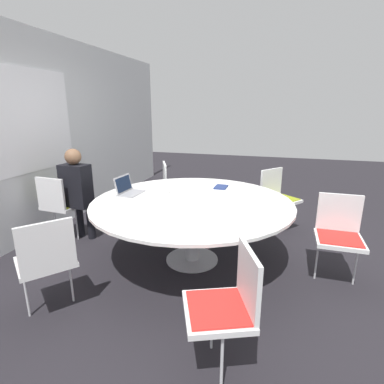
% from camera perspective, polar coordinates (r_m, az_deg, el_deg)
% --- Properties ---
extents(ground_plane, '(16.00, 16.00, 0.00)m').
position_cam_1_polar(ground_plane, '(3.59, 0.00, -12.78)').
color(ground_plane, black).
extents(wall_back, '(8.00, 0.07, 2.70)m').
position_cam_1_polar(wall_back, '(4.36, -29.93, 8.94)').
color(wall_back, silver).
rests_on(wall_back, ground_plane).
extents(conference_table, '(2.21, 2.21, 0.73)m').
position_cam_1_polar(conference_table, '(3.33, 0.00, -2.99)').
color(conference_table, '#B7B7BC').
rests_on(conference_table, ground_plane).
extents(chair_0, '(0.45, 0.47, 0.88)m').
position_cam_1_polar(chair_0, '(4.27, -23.93, -1.73)').
color(chair_0, silver).
rests_on(chair_0, ground_plane).
extents(chair_1, '(0.61, 0.60, 0.88)m').
position_cam_1_polar(chair_1, '(2.79, -26.02, -11.09)').
color(chair_1, silver).
rests_on(chair_1, ground_plane).
extents(chair_2, '(0.57, 0.56, 0.88)m').
position_cam_1_polar(chair_2, '(2.05, 6.83, -19.82)').
color(chair_2, silver).
rests_on(chair_2, ground_plane).
extents(chair_3, '(0.43, 0.45, 0.88)m').
position_cam_1_polar(chair_3, '(3.35, 26.20, -6.64)').
color(chair_3, silver).
rests_on(chair_3, ground_plane).
extents(chair_4, '(0.61, 0.60, 0.88)m').
position_cam_1_polar(chair_4, '(4.41, 15.96, -0.42)').
color(chair_4, silver).
rests_on(chair_4, ground_plane).
extents(chair_5, '(0.58, 0.57, 0.88)m').
position_cam_1_polar(chair_5, '(4.80, -3.65, 1.49)').
color(chair_5, silver).
rests_on(chair_5, ground_plane).
extents(person_0, '(0.28, 0.37, 1.23)m').
position_cam_1_polar(person_0, '(4.12, -21.02, 0.73)').
color(person_0, black).
rests_on(person_0, ground_plane).
extents(laptop, '(0.34, 0.26, 0.21)m').
position_cam_1_polar(laptop, '(3.64, -12.13, 0.52)').
color(laptop, '#99999E').
rests_on(laptop, conference_table).
extents(spiral_notebook, '(0.22, 0.16, 0.02)m').
position_cam_1_polar(spiral_notebook, '(3.85, 5.55, 0.95)').
color(spiral_notebook, navy).
rests_on(spiral_notebook, conference_table).
extents(coffee_cup, '(0.07, 0.07, 0.09)m').
position_cam_1_polar(coffee_cup, '(3.58, -4.96, 0.38)').
color(coffee_cup, white).
rests_on(coffee_cup, conference_table).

